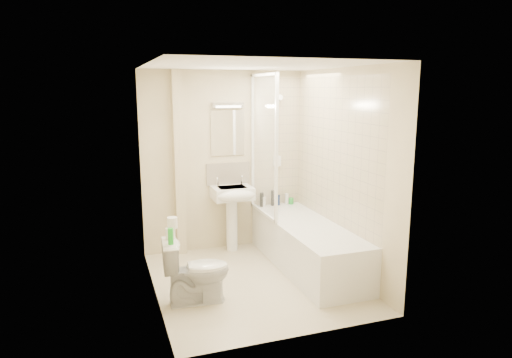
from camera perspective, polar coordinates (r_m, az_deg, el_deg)
name	(u,v)px	position (r m, az deg, el deg)	size (l,w,h in m)	color
floor	(254,281)	(5.34, -0.24, -12.64)	(2.50, 2.50, 0.00)	beige
wall_back	(224,161)	(6.15, -4.01, 2.22)	(2.20, 0.02, 2.40)	beige
wall_left	(151,185)	(4.74, -12.93, -0.74)	(0.02, 2.50, 2.40)	beige
wall_right	(343,172)	(5.42, 10.82, 0.83)	(0.02, 2.50, 2.40)	beige
ceiling	(254,65)	(4.89, -0.27, 14.04)	(2.20, 2.50, 0.02)	white
tile_back	(276,143)	(6.35, 2.57, 4.56)	(0.70, 0.01, 1.75)	beige
tile_right	(334,151)	(5.56, 9.77, 3.46)	(0.01, 2.10, 1.75)	beige
pipe_boxing	(179,164)	(5.97, -9.62, 1.81)	(0.12, 0.12, 2.40)	beige
splashback	(228,174)	(6.19, -3.51, 0.68)	(0.60, 0.01, 0.30)	beige
mirror	(228,133)	(6.11, -3.57, 5.75)	(0.46, 0.01, 0.60)	white
strip_light	(228,105)	(6.06, -3.56, 9.22)	(0.42, 0.07, 0.07)	silver
bathtub	(307,244)	(5.67, 6.36, -8.12)	(0.70, 2.10, 0.55)	white
shower_screen	(264,146)	(5.81, 0.95, 4.20)	(0.04, 0.92, 1.80)	white
shower_fixture	(278,134)	(6.29, 2.71, 5.61)	(0.10, 0.16, 0.99)	white
pedestal_sink	(233,201)	(6.04, -2.90, -2.70)	(0.52, 0.48, 1.01)	white
bottle_black_a	(262,200)	(6.33, 0.73, -2.60)	(0.05, 0.05, 0.20)	black
bottle_white_a	(263,202)	(6.34, 0.94, -2.84)	(0.06, 0.06, 0.14)	white
bottle_black_b	(273,198)	(6.38, 2.13, -2.40)	(0.05, 0.05, 0.22)	black
bottle_blue	(278,200)	(6.42, 2.80, -2.64)	(0.04, 0.04, 0.15)	navy
bottle_white_b	(287,199)	(6.47, 3.86, -2.51)	(0.05, 0.05, 0.16)	silver
bottle_green	(291,201)	(6.50, 4.39, -2.76)	(0.07, 0.07, 0.09)	green
toilet	(196,271)	(4.78, -7.47, -11.28)	(0.69, 0.43, 0.68)	white
toilet_roll_lower	(170,233)	(4.68, -10.66, -6.71)	(0.10, 0.10, 0.11)	white
toilet_roll_upper	(172,223)	(4.65, -10.42, -5.40)	(0.10, 0.10, 0.11)	white
green_bottle	(171,236)	(4.51, -10.62, -7.06)	(0.05, 0.05, 0.16)	green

